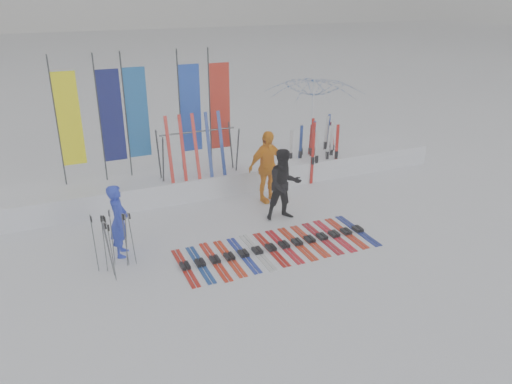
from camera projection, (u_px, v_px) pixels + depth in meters
name	position (u px, v px, depth m)	size (l,w,h in m)	color
ground	(279.00, 267.00, 10.05)	(120.00, 120.00, 0.00)	white
snow_bank	(206.00, 178.00, 13.83)	(14.00, 1.60, 0.60)	white
person_blue	(119.00, 221.00, 10.24)	(0.57, 0.38, 1.57)	#2136C5
person_black	(284.00, 185.00, 11.84)	(0.85, 0.66, 1.75)	black
person_yellow	(267.00, 167.00, 12.81)	(1.11, 0.46, 1.89)	orange
tent_canopy	(313.00, 120.00, 15.54)	(3.01, 3.06, 2.76)	white
ski_row	(278.00, 247.00, 10.77)	(4.29, 1.68, 0.07)	#B6180E
pole_cluster	(113.00, 243.00, 9.75)	(0.77, 0.64, 1.24)	#595B60
feather_flags	(147.00, 113.00, 12.73)	(4.41, 0.18, 3.20)	#383A3F
ski_rack	(198.00, 146.00, 12.97)	(2.04, 0.80, 1.23)	#383A3F
upright_skis	(318.00, 149.00, 14.70)	(1.62, 1.02, 1.70)	silver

